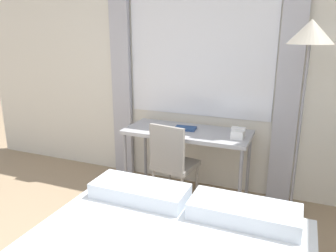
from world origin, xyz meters
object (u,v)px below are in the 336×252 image
at_px(standing_lamp, 309,47).
at_px(book, 185,128).
at_px(desk, 187,136).
at_px(telephone, 238,133).
at_px(desk_chair, 172,160).

relative_size(standing_lamp, book, 7.99).
bearing_deg(desk, telephone, -4.65).
relative_size(telephone, book, 0.72).
xyz_separation_m(desk_chair, book, (0.03, 0.30, 0.27)).
height_order(standing_lamp, book, standing_lamp).
xyz_separation_m(desk, telephone, (0.55, -0.04, 0.11)).
distance_m(desk_chair, telephone, 0.72).
distance_m(desk, book, 0.09).
height_order(desk_chair, standing_lamp, standing_lamp).
xyz_separation_m(desk, standing_lamp, (1.10, -0.07, 0.95)).
bearing_deg(telephone, standing_lamp, -2.71).
relative_size(desk, book, 5.68).
bearing_deg(standing_lamp, desk, 176.33).
bearing_deg(telephone, desk_chair, -160.06).
distance_m(desk_chair, standing_lamp, 1.64).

